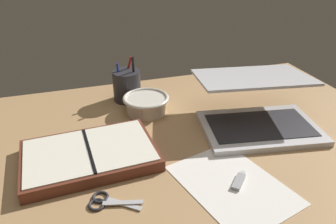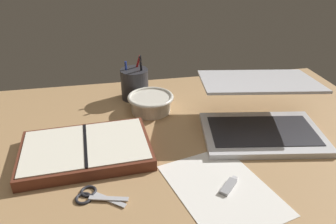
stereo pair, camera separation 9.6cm
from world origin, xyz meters
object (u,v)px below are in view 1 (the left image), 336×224
(laptop, at_px, (257,110))
(planner, at_px, (90,155))
(pen_cup, at_px, (127,85))
(bowl, at_px, (146,103))
(scissors, at_px, (104,201))

(laptop, xyz_separation_m, planner, (-0.52, -0.03, -0.04))
(planner, bearing_deg, pen_cup, 59.98)
(laptop, relative_size, planner, 1.12)
(laptop, height_order, planner, laptop)
(bowl, height_order, pen_cup, pen_cup)
(pen_cup, distance_m, scissors, 0.52)
(laptop, xyz_separation_m, scissors, (-0.50, -0.20, -0.05))
(laptop, relative_size, scissors, 3.29)
(bowl, bearing_deg, scissors, -116.76)
(planner, height_order, scissors, planner)
(scissors, bearing_deg, laptop, 48.19)
(bowl, bearing_deg, pen_cup, 110.10)
(bowl, relative_size, pen_cup, 0.93)
(laptop, bearing_deg, bowl, 158.43)
(pen_cup, height_order, planner, pen_cup)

